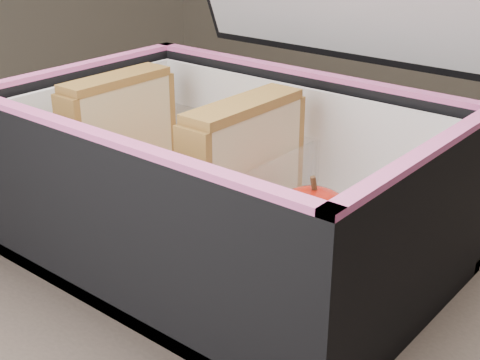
% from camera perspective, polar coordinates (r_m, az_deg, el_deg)
% --- Properties ---
extents(kitchen_table, '(1.20, 0.80, 0.75)m').
position_cam_1_polar(kitchen_table, '(0.60, -0.37, -12.44)').
color(kitchen_table, brown).
rests_on(kitchen_table, ground).
extents(lunch_bag, '(0.33, 0.30, 0.32)m').
position_cam_1_polar(lunch_bag, '(0.50, -1.25, 0.79)').
color(lunch_bag, black).
rests_on(lunch_bag, kitchen_table).
extents(plastic_tub, '(0.18, 0.13, 0.07)m').
position_cam_1_polar(plastic_tub, '(0.53, -5.32, -0.07)').
color(plastic_tub, white).
rests_on(plastic_tub, lunch_bag).
extents(sandwich_left, '(0.03, 0.10, 0.11)m').
position_cam_1_polar(sandwich_left, '(0.57, -10.22, 3.49)').
color(sandwich_left, tan).
rests_on(sandwich_left, plastic_tub).
extents(sandwich_right, '(0.03, 0.10, 0.11)m').
position_cam_1_polar(sandwich_right, '(0.48, 0.30, 0.32)').
color(sandwich_right, tan).
rests_on(sandwich_right, plastic_tub).
extents(carrot_sticks, '(0.05, 0.15, 0.03)m').
position_cam_1_polar(carrot_sticks, '(0.53, -5.66, -2.15)').
color(carrot_sticks, '#E45900').
rests_on(carrot_sticks, plastic_tub).
extents(paper_napkin, '(0.10, 0.10, 0.01)m').
position_cam_1_polar(paper_napkin, '(0.47, 6.42, -7.95)').
color(paper_napkin, white).
rests_on(paper_napkin, lunch_bag).
extents(red_apple, '(0.08, 0.08, 0.07)m').
position_cam_1_polar(red_apple, '(0.45, 6.12, -4.27)').
color(red_apple, '#8A0400').
rests_on(red_apple, paper_napkin).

